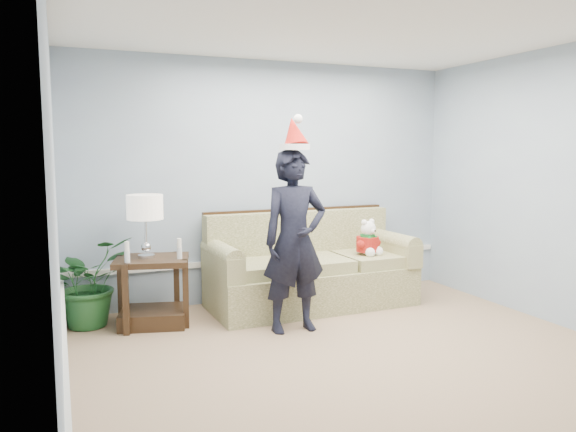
# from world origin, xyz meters

# --- Properties ---
(room_shell) EXTENTS (4.54, 5.04, 2.74)m
(room_shell) POSITION_xyz_m (0.00, 0.00, 1.35)
(room_shell) COLOR tan
(room_shell) RESTS_ON ground
(wainscot_trim) EXTENTS (4.49, 4.99, 0.06)m
(wainscot_trim) POSITION_xyz_m (-1.18, 1.18, 0.45)
(wainscot_trim) COLOR white
(wainscot_trim) RESTS_ON room_shell
(sofa) EXTENTS (2.24, 1.00, 1.04)m
(sofa) POSITION_xyz_m (0.30, 2.04, 0.37)
(sofa) COLOR brown
(sofa) RESTS_ON room_shell
(side_table) EXTENTS (0.81, 0.73, 0.67)m
(side_table) POSITION_xyz_m (-1.42, 1.95, 0.26)
(side_table) COLOR #362313
(side_table) RESTS_ON room_shell
(table_lamp) EXTENTS (0.34, 0.34, 0.61)m
(table_lamp) POSITION_xyz_m (-1.47, 1.96, 1.14)
(table_lamp) COLOR silver
(table_lamp) RESTS_ON side_table
(candle_pair) EXTENTS (0.53, 0.05, 0.20)m
(candle_pair) POSITION_xyz_m (-1.42, 1.79, 0.76)
(candle_pair) COLOR silver
(candle_pair) RESTS_ON side_table
(houseplant) EXTENTS (1.02, 1.00, 0.86)m
(houseplant) POSITION_xyz_m (-2.00, 2.16, 0.43)
(houseplant) COLOR #1E5325
(houseplant) RESTS_ON room_shell
(man) EXTENTS (0.63, 0.41, 1.71)m
(man) POSITION_xyz_m (-0.20, 1.27, 0.86)
(man) COLOR black
(man) RESTS_ON room_shell
(santa_hat) EXTENTS (0.33, 0.36, 0.33)m
(santa_hat) POSITION_xyz_m (-0.20, 1.29, 1.84)
(santa_hat) COLOR white
(santa_hat) RESTS_ON man
(teddy_bear) EXTENTS (0.30, 0.31, 0.41)m
(teddy_bear) POSITION_xyz_m (0.93, 1.85, 0.69)
(teddy_bear) COLOR white
(teddy_bear) RESTS_ON sofa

